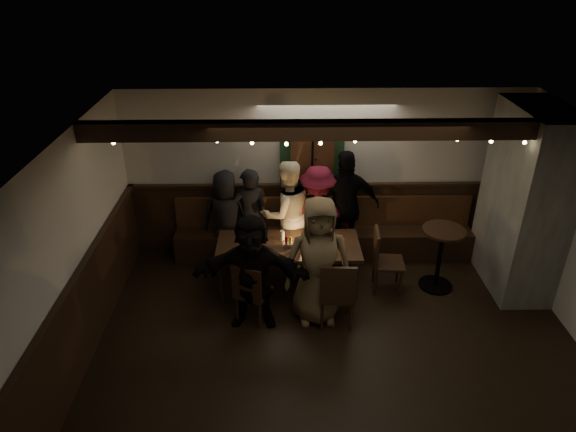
{
  "coord_description": "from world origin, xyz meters",
  "views": [
    {
      "loc": [
        -0.69,
        -4.68,
        4.39
      ],
      "look_at": [
        -0.57,
        1.6,
        1.05
      ],
      "focal_mm": 32.0,
      "sensor_mm": 36.0,
      "label": 1
    }
  ],
  "objects_px": {
    "chair_near_right": "(337,291)",
    "person_d": "(317,215)",
    "person_b": "(250,216)",
    "person_c": "(287,213)",
    "chair_end": "(383,257)",
    "dining_table": "(288,248)",
    "person_f": "(252,272)",
    "person_a": "(226,217)",
    "chair_near_left": "(250,290)",
    "person_e": "(345,207)",
    "person_g": "(318,261)",
    "high_top": "(441,251)"
  },
  "relations": [
    {
      "from": "chair_near_right",
      "to": "person_d",
      "type": "xyz_separation_m",
      "value": [
        -0.14,
        1.61,
        0.23
      ]
    },
    {
      "from": "high_top",
      "to": "person_g",
      "type": "height_order",
      "value": "person_g"
    },
    {
      "from": "high_top",
      "to": "person_e",
      "type": "relative_size",
      "value": 0.53
    },
    {
      "from": "chair_end",
      "to": "person_e",
      "type": "bearing_deg",
      "value": 117.66
    },
    {
      "from": "person_g",
      "to": "person_c",
      "type": "bearing_deg",
      "value": 100.9
    },
    {
      "from": "dining_table",
      "to": "person_f",
      "type": "height_order",
      "value": "person_f"
    },
    {
      "from": "chair_near_right",
      "to": "person_a",
      "type": "xyz_separation_m",
      "value": [
        -1.52,
        1.64,
        0.19
      ]
    },
    {
      "from": "person_e",
      "to": "person_b",
      "type": "bearing_deg",
      "value": -5.75
    },
    {
      "from": "person_c",
      "to": "person_f",
      "type": "xyz_separation_m",
      "value": [
        -0.45,
        -1.45,
        -0.06
      ]
    },
    {
      "from": "person_f",
      "to": "person_g",
      "type": "height_order",
      "value": "person_g"
    },
    {
      "from": "chair_near_right",
      "to": "person_c",
      "type": "distance_m",
      "value": 1.71
    },
    {
      "from": "chair_end",
      "to": "person_f",
      "type": "bearing_deg",
      "value": -158.69
    },
    {
      "from": "person_g",
      "to": "person_a",
      "type": "bearing_deg",
      "value": 127.47
    },
    {
      "from": "person_c",
      "to": "person_f",
      "type": "distance_m",
      "value": 1.52
    },
    {
      "from": "chair_near_right",
      "to": "person_c",
      "type": "xyz_separation_m",
      "value": [
        -0.6,
        1.57,
        0.28
      ]
    },
    {
      "from": "person_a",
      "to": "person_d",
      "type": "bearing_deg",
      "value": -176.43
    },
    {
      "from": "chair_near_left",
      "to": "person_c",
      "type": "xyz_separation_m",
      "value": [
        0.49,
        1.46,
        0.34
      ]
    },
    {
      "from": "dining_table",
      "to": "person_b",
      "type": "distance_m",
      "value": 0.95
    },
    {
      "from": "person_d",
      "to": "person_e",
      "type": "xyz_separation_m",
      "value": [
        0.42,
        0.05,
        0.11
      ]
    },
    {
      "from": "person_a",
      "to": "person_e",
      "type": "height_order",
      "value": "person_e"
    },
    {
      "from": "person_b",
      "to": "person_f",
      "type": "distance_m",
      "value": 1.52
    },
    {
      "from": "dining_table",
      "to": "chair_end",
      "type": "bearing_deg",
      "value": -2.65
    },
    {
      "from": "person_a",
      "to": "person_c",
      "type": "distance_m",
      "value": 0.92
    },
    {
      "from": "person_f",
      "to": "chair_end",
      "type": "bearing_deg",
      "value": 25.43
    },
    {
      "from": "chair_end",
      "to": "person_a",
      "type": "height_order",
      "value": "person_a"
    },
    {
      "from": "dining_table",
      "to": "chair_end",
      "type": "relative_size",
      "value": 2.12
    },
    {
      "from": "dining_table",
      "to": "chair_end",
      "type": "distance_m",
      "value": 1.33
    },
    {
      "from": "person_b",
      "to": "person_g",
      "type": "height_order",
      "value": "person_g"
    },
    {
      "from": "person_e",
      "to": "person_f",
      "type": "bearing_deg",
      "value": 42.34
    },
    {
      "from": "dining_table",
      "to": "person_g",
      "type": "height_order",
      "value": "person_g"
    },
    {
      "from": "chair_end",
      "to": "person_a",
      "type": "bearing_deg",
      "value": 159.84
    },
    {
      "from": "dining_table",
      "to": "person_e",
      "type": "xyz_separation_m",
      "value": [
        0.88,
        0.78,
        0.24
      ]
    },
    {
      "from": "chair_end",
      "to": "person_b",
      "type": "relative_size",
      "value": 0.61
    },
    {
      "from": "dining_table",
      "to": "chair_near_right",
      "type": "height_order",
      "value": "chair_near_right"
    },
    {
      "from": "person_a",
      "to": "person_b",
      "type": "relative_size",
      "value": 0.97
    },
    {
      "from": "person_a",
      "to": "person_c",
      "type": "height_order",
      "value": "person_c"
    },
    {
      "from": "chair_near_right",
      "to": "person_g",
      "type": "relative_size",
      "value": 0.56
    },
    {
      "from": "chair_near_right",
      "to": "person_b",
      "type": "xyz_separation_m",
      "value": [
        -1.16,
        1.64,
        0.21
      ]
    },
    {
      "from": "chair_end",
      "to": "person_c",
      "type": "bearing_deg",
      "value": 150.45
    },
    {
      "from": "chair_near_right",
      "to": "person_d",
      "type": "distance_m",
      "value": 1.63
    },
    {
      "from": "person_c",
      "to": "person_d",
      "type": "height_order",
      "value": "person_c"
    },
    {
      "from": "chair_end",
      "to": "high_top",
      "type": "height_order",
      "value": "high_top"
    },
    {
      "from": "chair_end",
      "to": "chair_near_left",
      "type": "bearing_deg",
      "value": -158.81
    },
    {
      "from": "person_g",
      "to": "high_top",
      "type": "bearing_deg",
      "value": 16.52
    },
    {
      "from": "chair_near_right",
      "to": "person_c",
      "type": "relative_size",
      "value": 0.59
    },
    {
      "from": "chair_near_left",
      "to": "person_e",
      "type": "xyz_separation_m",
      "value": [
        1.38,
        1.54,
        0.39
      ]
    },
    {
      "from": "chair_near_right",
      "to": "person_b",
      "type": "height_order",
      "value": "person_b"
    },
    {
      "from": "chair_end",
      "to": "person_d",
      "type": "relative_size",
      "value": 0.6
    },
    {
      "from": "person_d",
      "to": "chair_near_right",
      "type": "bearing_deg",
      "value": 97.24
    },
    {
      "from": "person_e",
      "to": "person_f",
      "type": "xyz_separation_m",
      "value": [
        -1.34,
        -1.53,
        -0.11
      ]
    }
  ]
}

